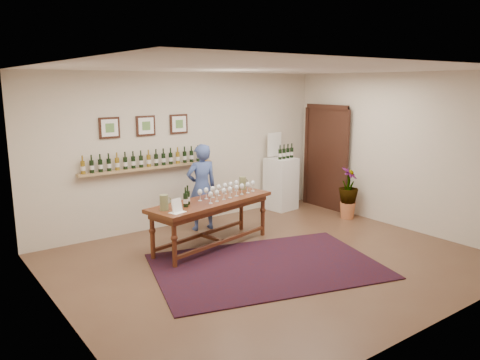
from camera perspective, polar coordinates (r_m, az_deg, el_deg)
ground at (r=7.10m, az=3.88°, el=-9.79°), size 6.00×6.00×0.00m
room_shell at (r=9.52m, az=6.51°, el=2.66°), size 6.00×6.00×6.00m
rug at (r=6.88m, az=3.30°, el=-10.42°), size 3.65×2.92×0.02m
tasting_table at (r=7.50m, az=-3.49°, el=-3.30°), size 2.29×1.14×0.78m
table_glasses at (r=7.65m, az=-1.92°, el=-1.34°), size 1.44×0.68×0.19m
table_bottles at (r=7.11m, az=-6.53°, el=-1.96°), size 0.31×0.23×0.30m
pitcher_left at (r=6.91m, az=-9.25°, el=-2.73°), size 0.16×0.16×0.23m
pitcher_right at (r=8.18m, az=0.31°, el=-0.38°), size 0.17×0.17×0.22m
menu_card at (r=6.78m, az=-7.72°, el=-3.10°), size 0.25×0.21×0.20m
display_pedestal at (r=9.84m, az=5.01°, el=-0.45°), size 0.60×0.60×1.08m
pedestal_bottles at (r=9.69m, az=5.62°, el=3.49°), size 0.30×0.11×0.29m
info_sign at (r=9.82m, az=4.22°, el=4.35°), size 0.40×0.07×0.54m
potted_plant at (r=9.34m, az=13.06°, el=-1.56°), size 0.63×0.63×0.87m
person at (r=8.38m, az=-4.70°, el=-0.89°), size 0.62×0.45×1.56m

